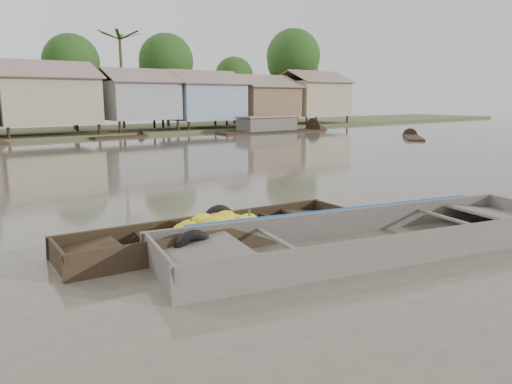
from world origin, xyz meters
TOP-DOWN VIEW (x-y plane):
  - ground at (0.00, 0.00)m, footprint 120.00×120.00m
  - riverbank at (3.03, 31.86)m, footprint 120.00×12.47m
  - banana_boat at (-2.26, 0.50)m, footprint 6.34×2.05m
  - viewer_boat at (0.08, -1.65)m, footprint 8.92×4.18m
  - distant_boats at (15.01, 24.25)m, footprint 33.79×15.98m

SIDE VIEW (x-z plane):
  - ground at x=0.00m, z-range 0.00..0.00m
  - viewer_boat at x=0.08m, z-range -0.26..0.43m
  - banana_boat at x=-2.26m, z-range -0.24..0.63m
  - distant_boats at x=15.01m, z-range -0.46..0.92m
  - riverbank at x=3.03m, z-range -2.04..8.18m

